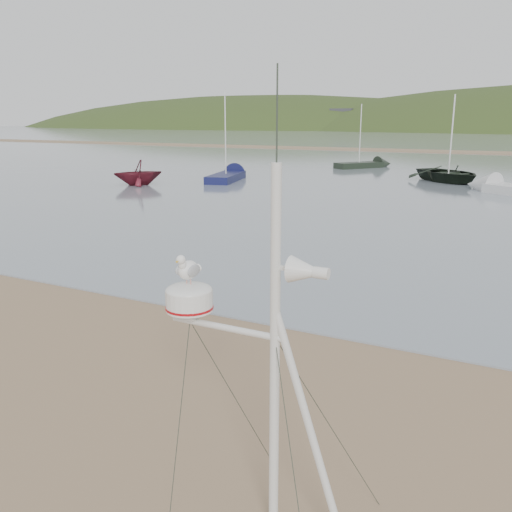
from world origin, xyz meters
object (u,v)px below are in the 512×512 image
at_px(sailboat_blue_near, 232,175).
at_px(sailboat_dark_mid, 372,164).
at_px(boat_red, 137,161).
at_px(sailboat_white_near, 504,188).
at_px(boat_dark, 451,141).
at_px(mast_rig, 267,440).

distance_m(sailboat_blue_near, sailboat_dark_mid, 15.22).
relative_size(boat_red, sailboat_blue_near, 0.45).
relative_size(boat_red, sailboat_white_near, 0.42).
height_order(boat_dark, boat_red, boat_dark).
height_order(mast_rig, boat_dark, boat_dark).
relative_size(sailboat_white_near, sailboat_blue_near, 1.07).
bearing_deg(sailboat_blue_near, boat_red, -118.29).
xyz_separation_m(boat_dark, boat_red, (-17.78, -11.19, -1.20)).
xyz_separation_m(mast_rig, boat_red, (-21.04, 23.78, 0.45)).
relative_size(boat_dark, boat_red, 1.77).
distance_m(mast_rig, sailboat_blue_near, 34.95).
relative_size(sailboat_white_near, sailboat_dark_mid, 1.24).
xyz_separation_m(boat_red, sailboat_dark_mid, (9.95, 20.16, -1.29)).
bearing_deg(mast_rig, sailboat_blue_near, 120.25).
relative_size(mast_rig, sailboat_white_near, 0.64).
distance_m(sailboat_white_near, sailboat_blue_near, 18.09).
bearing_deg(boat_dark, sailboat_white_near, -94.64).
distance_m(sailboat_white_near, sailboat_dark_mid, 17.65).
distance_m(mast_rig, boat_red, 31.76).
bearing_deg(boat_red, sailboat_blue_near, 99.50).
distance_m(mast_rig, boat_dark, 35.16).
xyz_separation_m(boat_red, sailboat_white_near, (21.53, 6.84, -1.29)).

